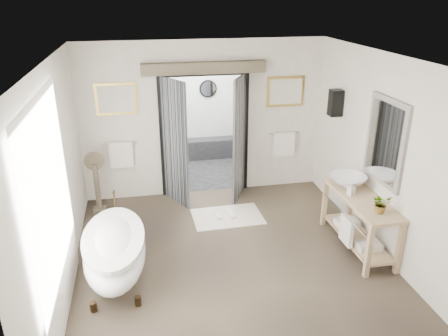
{
  "coord_description": "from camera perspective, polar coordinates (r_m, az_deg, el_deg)",
  "views": [
    {
      "loc": [
        -1.16,
        -5.24,
        3.7
      ],
      "look_at": [
        0.0,
        0.6,
        1.25
      ],
      "focal_mm": 35.0,
      "sensor_mm": 36.0,
      "label": 1
    }
  ],
  "objects": [
    {
      "name": "plant",
      "position": [
        6.34,
        19.85,
        -4.41
      ],
      "size": [
        0.25,
        0.22,
        0.27
      ],
      "primitive_type": "imported",
      "rotation": [
        0.0,
        0.0,
        0.04
      ],
      "color": "gray",
      "rests_on": "vanity"
    },
    {
      "name": "ground_plane",
      "position": [
        6.52,
        1.05,
        -12.22
      ],
      "size": [
        5.0,
        5.0,
        0.0
      ],
      "primitive_type": "plane",
      "color": "brown"
    },
    {
      "name": "soap_bottle_a",
      "position": [
        6.75,
        16.29,
        -2.6
      ],
      "size": [
        0.12,
        0.12,
        0.21
      ],
      "primitive_type": "imported",
      "rotation": [
        0.0,
        0.0,
        0.32
      ],
      "color": "gray",
      "rests_on": "vanity"
    },
    {
      "name": "back_wall_dressing",
      "position": [
        7.94,
        -2.42,
        6.73
      ],
      "size": [
        3.82,
        0.76,
        2.52
      ],
      "color": "black",
      "rests_on": "ground_plane"
    },
    {
      "name": "vanity",
      "position": [
        6.91,
        17.14,
        -6.27
      ],
      "size": [
        0.57,
        1.6,
        0.85
      ],
      "color": "tan",
      "rests_on": "ground_plane"
    },
    {
      "name": "clawfoot_tub",
      "position": [
        6.17,
        -14.08,
        -10.32
      ],
      "size": [
        0.82,
        1.85,
        0.9
      ],
      "color": "#322314",
      "rests_on": "ground_plane"
    },
    {
      "name": "pedestal_mirror",
      "position": [
        7.95,
        -16.23,
        -2.38
      ],
      "size": [
        0.34,
        0.22,
        1.15
      ],
      "color": "brown",
      "rests_on": "ground_plane"
    },
    {
      "name": "soap_bottle_b",
      "position": [
        7.23,
        14.77,
        -0.97
      ],
      "size": [
        0.13,
        0.13,
        0.16
      ],
      "primitive_type": "imported",
      "rotation": [
        0.0,
        0.0,
        -0.02
      ],
      "color": "gray",
      "rests_on": "vanity"
    },
    {
      "name": "rug",
      "position": [
        7.69,
        0.45,
        -6.35
      ],
      "size": [
        1.22,
        0.83,
        0.01
      ],
      "primitive_type": "cube",
      "rotation": [
        0.0,
        0.0,
        0.02
      ],
      "color": "beige",
      "rests_on": "ground_plane"
    },
    {
      "name": "room_shell",
      "position": [
        5.55,
        1.11,
        2.96
      ],
      "size": [
        4.52,
        5.02,
        2.91
      ],
      "color": "beige",
      "rests_on": "ground_plane"
    },
    {
      "name": "basin",
      "position": [
        7.0,
        15.87,
        -1.69
      ],
      "size": [
        0.64,
        0.64,
        0.19
      ],
      "primitive_type": "imported",
      "rotation": [
        0.0,
        0.0,
        -0.15
      ],
      "color": "white",
      "rests_on": "vanity"
    },
    {
      "name": "shower_room",
      "position": [
        9.72,
        -3.91,
        5.6
      ],
      "size": [
        2.22,
        2.01,
        2.51
      ],
      "color": "black",
      "rests_on": "ground_plane"
    },
    {
      "name": "slippers",
      "position": [
        7.67,
        0.04,
        -6.15
      ],
      "size": [
        0.38,
        0.27,
        0.05
      ],
      "color": "silver",
      "rests_on": "rug"
    }
  ]
}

